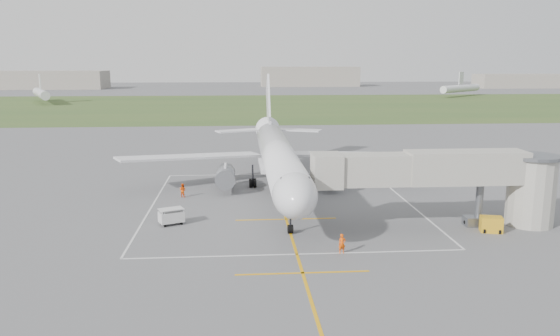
{
  "coord_description": "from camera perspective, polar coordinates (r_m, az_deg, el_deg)",
  "views": [
    {
      "loc": [
        -4.56,
        -61.76,
        15.36
      ],
      "look_at": [
        -0.14,
        -4.0,
        4.0
      ],
      "focal_mm": 35.0,
      "sensor_mm": 36.0,
      "label": 1
    }
  ],
  "objects": [
    {
      "name": "distant_aircraft",
      "position": [
        224.89,
        -1.19,
        8.09
      ],
      "size": [
        193.04,
        52.86,
        8.85
      ],
      "color": "silver",
      "rests_on": "ground"
    },
    {
      "name": "apron_markings",
      "position": [
        58.19,
        0.28,
        -4.2
      ],
      "size": [
        28.2,
        60.0,
        0.01
      ],
      "color": "orange",
      "rests_on": "ground"
    },
    {
      "name": "ground",
      "position": [
        63.8,
        -0.15,
        -2.83
      ],
      "size": [
        700.0,
        700.0,
        0.0
      ],
      "primitive_type": "plane",
      "color": "#5C5C5F",
      "rests_on": "ground"
    },
    {
      "name": "grass_strip",
      "position": [
        192.42,
        -3.02,
        6.51
      ],
      "size": [
        700.0,
        120.0,
        0.02
      ],
      "primitive_type": "cube",
      "color": "#355223",
      "rests_on": "ground"
    },
    {
      "name": "gpu_unit",
      "position": [
        53.67,
        21.2,
        -5.52
      ],
      "size": [
        2.15,
        1.73,
        1.43
      ],
      "rotation": [
        0.0,
        0.0,
        -0.25
      ],
      "color": "gold",
      "rests_on": "ground"
    },
    {
      "name": "ramp_worker_nose",
      "position": [
        44.94,
        6.5,
        -7.86
      ],
      "size": [
        0.65,
        0.47,
        1.63
      ],
      "primitive_type": "imported",
      "rotation": [
        0.0,
        0.0,
        0.15
      ],
      "color": "#FA5207",
      "rests_on": "ground"
    },
    {
      "name": "distant_hangars",
      "position": [
        327.31,
        -6.49,
        9.24
      ],
      "size": [
        345.0,
        49.0,
        12.0
      ],
      "color": "gray",
      "rests_on": "ground"
    },
    {
      "name": "airliner",
      "position": [
        63.63,
        -0.2,
        1.17
      ],
      "size": [
        38.93,
        46.75,
        13.52
      ],
      "color": "silver",
      "rests_on": "ground"
    },
    {
      "name": "ramp_worker_wing",
      "position": [
        63.68,
        -10.14,
        -2.3
      ],
      "size": [
        0.97,
        0.89,
        1.6
      ],
      "primitive_type": "imported",
      "rotation": [
        0.0,
        0.0,
        2.67
      ],
      "color": "#FF5208",
      "rests_on": "ground"
    },
    {
      "name": "baggage_cart",
      "position": [
        53.28,
        -11.29,
        -4.98
      ],
      "size": [
        2.61,
        2.15,
        1.57
      ],
      "rotation": [
        0.0,
        0.0,
        0.42
      ],
      "color": "silver",
      "rests_on": "ground"
    },
    {
      "name": "jet_bridge",
      "position": [
        53.41,
        18.05,
        -0.92
      ],
      "size": [
        23.4,
        5.0,
        7.2
      ],
      "color": "#9C988D",
      "rests_on": "ground"
    }
  ]
}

